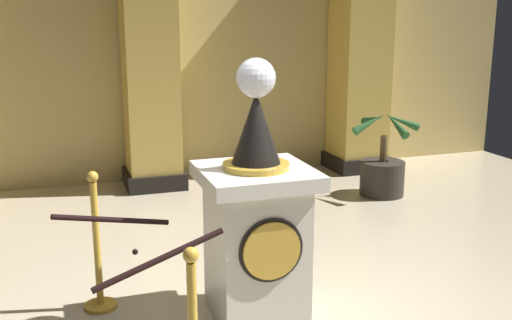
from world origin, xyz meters
The scene contains 7 objects.
back_wall centered at (0.00, 4.44, 1.90)m, with size 10.45×0.16×3.79m, color tan.
pedestal_clock centered at (0.14, 0.45, 0.70)m, with size 0.75×0.75×1.82m.
stanchion_near centered at (-0.90, 0.91, 0.36)m, with size 0.24×0.24×1.03m.
velvet_rope centered at (-0.72, 0.16, 0.79)m, with size 0.94×0.96×0.22m.
column_right centered at (2.80, 4.02, 1.81)m, with size 0.78×0.78×3.64m.
column_centre_rear centered at (0.00, 4.02, 1.81)m, with size 0.74×0.74×3.64m.
potted_palm_right centered at (2.49, 2.78, 0.30)m, with size 0.84×0.84×1.02m.
Camera 1 is at (-1.12, -3.29, 2.09)m, focal length 42.59 mm.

